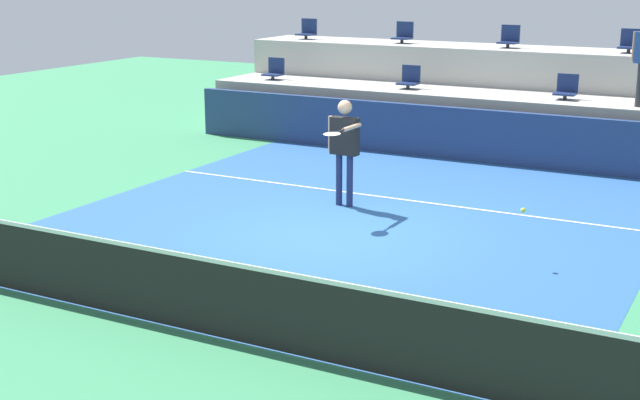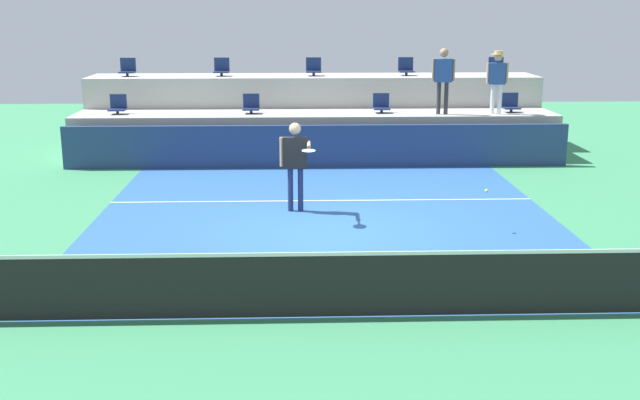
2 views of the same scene
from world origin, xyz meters
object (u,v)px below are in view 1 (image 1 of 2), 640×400
stadium_chair_lower_right (566,89)px  stadium_chair_upper_center (509,38)px  stadium_chair_upper_right (630,43)px  stadium_chair_lower_left (409,79)px  stadium_chair_upper_left (403,34)px  tennis_ball (523,210)px  tennis_player (344,141)px  stadium_chair_upper_far_left (307,31)px  stadium_chair_lower_far_left (274,70)px

stadium_chair_lower_right → stadium_chair_upper_center: bearing=134.8°
stadium_chair_upper_right → stadium_chair_lower_right: bearing=-116.8°
stadium_chair_lower_left → stadium_chair_upper_left: 2.20m
stadium_chair_lower_left → tennis_ball: bearing=-57.3°
stadium_chair_upper_left → stadium_chair_upper_right: 5.36m
tennis_player → tennis_ball: (3.48, -1.58, -0.35)m
stadium_chair_lower_right → tennis_ball: size_ratio=7.65×
stadium_chair_upper_center → tennis_ball: bearing=-72.2°
stadium_chair_upper_left → stadium_chair_upper_center: size_ratio=1.00×
tennis_ball → stadium_chair_lower_left: bearing=122.7°
stadium_chair_upper_left → stadium_chair_upper_right: (5.36, 0.00, 0.00)m
stadium_chair_upper_far_left → stadium_chair_lower_far_left: bearing=-88.1°
stadium_chair_upper_right → stadium_chair_upper_center: bearing=180.0°
stadium_chair_upper_far_left → stadium_chair_upper_center: bearing=0.0°
stadium_chair_lower_left → tennis_ball: size_ratio=7.65×
stadium_chair_lower_far_left → stadium_chair_lower_left: same height
stadium_chair_upper_right → tennis_ball: (0.22, -9.06, -1.54)m
stadium_chair_lower_left → stadium_chair_upper_left: (-0.93, 1.80, 0.85)m
stadium_chair_upper_left → stadium_chair_lower_left: bearing=-62.7°
stadium_chair_lower_far_left → stadium_chair_upper_far_left: bearing=91.9°
stadium_chair_lower_right → tennis_player: bearing=-112.5°
stadium_chair_upper_left → tennis_ball: 10.75m
stadium_chair_upper_left → stadium_chair_upper_center: (2.66, 0.00, 0.00)m
stadium_chair_upper_center → stadium_chair_lower_left: bearing=-134.0°
stadium_chair_upper_left → stadium_chair_upper_right: bearing=0.0°
stadium_chair_upper_left → tennis_ball: size_ratio=7.65×
stadium_chair_upper_far_left → stadium_chair_upper_right: same height
stadium_chair_lower_far_left → stadium_chair_upper_right: (8.00, 1.80, 0.85)m
stadium_chair_lower_left → tennis_player: (1.18, -5.68, -0.35)m
stadium_chair_lower_left → stadium_chair_lower_far_left: bearing=180.0°
stadium_chair_upper_left → stadium_chair_lower_far_left: bearing=-145.7°
stadium_chair_upper_center → tennis_player: stadium_chair_upper_center is taller
stadium_chair_upper_far_left → tennis_player: 8.97m
stadium_chair_upper_center → tennis_player: 7.60m
stadium_chair_lower_right → tennis_ball: 7.38m
stadium_chair_lower_far_left → stadium_chair_upper_center: (5.31, 1.80, 0.85)m
stadium_chair_lower_right → stadium_chair_upper_right: (0.91, 1.80, 0.85)m
stadium_chair_upper_center → tennis_ball: 9.64m
tennis_player → stadium_chair_upper_right: bearing=66.5°
tennis_player → stadium_chair_lower_far_left: bearing=129.9°
stadium_chair_lower_left → stadium_chair_upper_left: size_ratio=1.00×
stadium_chair_upper_far_left → stadium_chair_upper_right: 8.06m
stadium_chair_lower_right → stadium_chair_upper_left: bearing=158.0°
stadium_chair_upper_far_left → stadium_chair_upper_right: bearing=0.0°
stadium_chair_lower_left → stadium_chair_lower_right: (3.53, 0.00, 0.00)m
stadium_chair_upper_right → tennis_player: size_ratio=0.29×
stadium_chair_upper_left → stadium_chair_upper_far_left: bearing=180.0°
stadium_chair_upper_left → tennis_ball: stadium_chair_upper_left is taller
stadium_chair_upper_left → stadium_chair_upper_center: same height
stadium_chair_upper_left → tennis_ball: bearing=-58.4°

